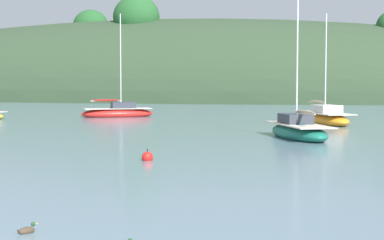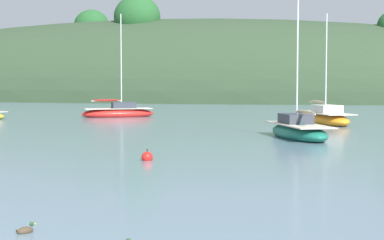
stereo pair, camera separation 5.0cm
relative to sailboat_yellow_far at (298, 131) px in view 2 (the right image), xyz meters
The scene contains 6 objects.
far_shoreline_hill 70.41m from the sailboat_yellow_far, 114.84° to the left, with size 150.00×36.00×30.47m.
sailboat_yellow_far is the anchor object (origin of this frame).
sailboat_black_sloop 22.90m from the sailboat_yellow_far, 136.25° to the left, with size 6.41×5.00×9.07m.
sailboat_red_portside 11.52m from the sailboat_yellow_far, 85.40° to the left, with size 5.13×7.11×8.07m.
mooring_buoy_inner 11.76m from the sailboat_yellow_far, 114.56° to the right, with size 0.44×0.44×0.54m.
duck_lone_right 21.97m from the sailboat_yellow_far, 99.66° to the right, with size 0.34×0.40×0.24m.
Camera 2 is at (6.99, -7.03, 2.98)m, focal length 55.49 mm.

